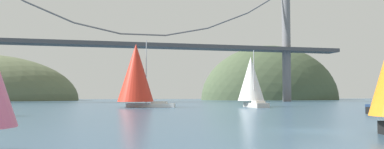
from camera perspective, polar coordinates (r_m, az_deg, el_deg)
name	(u,v)px	position (r m, az deg, el deg)	size (l,w,h in m)	color
ground_plane	(311,131)	(23.62, 17.38, -8.06)	(360.00, 360.00, 0.00)	#385670
headland_right	(270,100)	(171.14, 11.61, -3.72)	(61.67, 44.00, 47.56)	#425138
suspension_bridge	(143,43)	(116.94, -7.31, 4.66)	(130.81, 6.00, 37.33)	slate
sailboat_scarlet_sail	(136,74)	(66.03, -8.31, 0.13)	(10.56, 7.64, 11.49)	white
sailboat_white_mainsail	(251,81)	(68.24, 8.84, -0.93)	(5.01, 9.03, 9.87)	#B7B2A8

